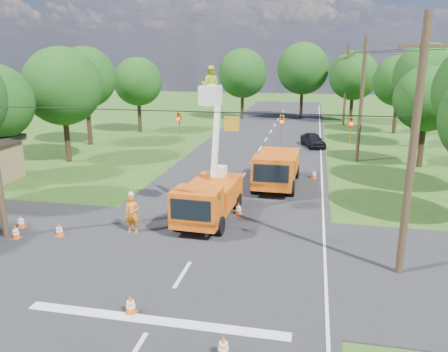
% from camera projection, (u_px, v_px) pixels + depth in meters
% --- Properties ---
extents(ground, '(140.00, 140.00, 0.00)m').
position_uv_depth(ground, '(253.00, 161.00, 36.31)').
color(ground, '#255419').
rests_on(ground, ground).
extents(road_main, '(12.00, 100.00, 0.06)m').
position_uv_depth(road_main, '(253.00, 161.00, 36.31)').
color(road_main, black).
rests_on(road_main, ground).
extents(road_cross, '(56.00, 10.00, 0.07)m').
position_uv_depth(road_cross, '(196.00, 254.00, 19.31)').
color(road_cross, black).
rests_on(road_cross, ground).
extents(stop_bar, '(9.00, 0.45, 0.02)m').
position_uv_depth(stop_bar, '(154.00, 322.00, 14.40)').
color(stop_bar, silver).
rests_on(stop_bar, ground).
extents(edge_line, '(0.12, 90.00, 0.02)m').
position_uv_depth(edge_line, '(321.00, 165.00, 35.22)').
color(edge_line, silver).
rests_on(edge_line, ground).
extents(bucket_truck, '(2.73, 6.32, 8.01)m').
position_uv_depth(bucket_truck, '(209.00, 190.00, 22.87)').
color(bucket_truck, '#E25A10').
rests_on(bucket_truck, ground).
extents(second_truck, '(2.82, 6.79, 2.52)m').
position_uv_depth(second_truck, '(276.00, 168.00, 28.94)').
color(second_truck, '#E25A10').
rests_on(second_truck, ground).
extents(ground_worker, '(0.76, 0.53, 1.99)m').
position_uv_depth(ground_worker, '(132.00, 214.00, 21.40)').
color(ground_worker, '#FF5A15').
rests_on(ground_worker, ground).
extents(distant_car, '(2.80, 4.28, 1.35)m').
position_uv_depth(distant_car, '(313.00, 140.00, 41.92)').
color(distant_car, black).
rests_on(distant_car, ground).
extents(traffic_cone_0, '(0.38, 0.38, 0.71)m').
position_uv_depth(traffic_cone_0, '(131.00, 304.00, 14.75)').
color(traffic_cone_0, '#EC540C').
rests_on(traffic_cone_0, ground).
extents(traffic_cone_1, '(0.38, 0.38, 0.71)m').
position_uv_depth(traffic_cone_1, '(223.00, 346.00, 12.61)').
color(traffic_cone_1, '#EC540C').
rests_on(traffic_cone_1, ground).
extents(traffic_cone_2, '(0.38, 0.38, 0.71)m').
position_uv_depth(traffic_cone_2, '(238.00, 209.00, 24.02)').
color(traffic_cone_2, '#EC540C').
rests_on(traffic_cone_2, ground).
extents(traffic_cone_3, '(0.38, 0.38, 0.71)m').
position_uv_depth(traffic_cone_3, '(260.00, 186.00, 28.28)').
color(traffic_cone_3, '#EC540C').
rests_on(traffic_cone_3, ground).
extents(traffic_cone_4, '(0.38, 0.38, 0.71)m').
position_uv_depth(traffic_cone_4, '(59.00, 230.00, 21.11)').
color(traffic_cone_4, '#EC540C').
rests_on(traffic_cone_4, ground).
extents(traffic_cone_5, '(0.38, 0.38, 0.71)m').
position_uv_depth(traffic_cone_5, '(15.00, 232.00, 20.82)').
color(traffic_cone_5, '#EC540C').
rests_on(traffic_cone_5, ground).
extents(traffic_cone_6, '(0.38, 0.38, 0.71)m').
position_uv_depth(traffic_cone_6, '(21.00, 221.00, 22.16)').
color(traffic_cone_6, '#EC540C').
rests_on(traffic_cone_6, ground).
extents(traffic_cone_7, '(0.38, 0.38, 0.71)m').
position_uv_depth(traffic_cone_7, '(314.00, 174.00, 31.09)').
color(traffic_cone_7, '#EC540C').
rests_on(traffic_cone_7, ground).
extents(pole_right_near, '(1.80, 0.30, 10.00)m').
position_uv_depth(pole_right_near, '(413.00, 149.00, 16.30)').
color(pole_right_near, '#4C3823').
rests_on(pole_right_near, ground).
extents(pole_right_mid, '(1.80, 0.30, 10.00)m').
position_uv_depth(pole_right_mid, '(361.00, 99.00, 35.19)').
color(pole_right_mid, '#4C3823').
rests_on(pole_right_mid, ground).
extents(pole_right_far, '(1.80, 0.30, 10.00)m').
position_uv_depth(pole_right_far, '(346.00, 84.00, 54.07)').
color(pole_right_far, '#4C3823').
rests_on(pole_right_far, ground).
extents(signal_span, '(18.00, 0.29, 1.07)m').
position_uv_depth(signal_span, '(247.00, 124.00, 17.31)').
color(signal_span, black).
rests_on(signal_span, ground).
extents(tree_left_d, '(6.20, 6.20, 9.24)m').
position_uv_depth(tree_left_d, '(62.00, 87.00, 34.77)').
color(tree_left_d, '#382616').
rests_on(tree_left_d, ground).
extents(tree_left_e, '(5.80, 5.80, 9.41)m').
position_uv_depth(tree_left_e, '(85.00, 78.00, 41.64)').
color(tree_left_e, '#382616').
rests_on(tree_left_e, ground).
extents(tree_left_f, '(5.40, 5.40, 8.40)m').
position_uv_depth(tree_left_f, '(138.00, 82.00, 49.01)').
color(tree_left_f, '#382616').
rests_on(tree_left_f, ground).
extents(tree_right_c, '(5.00, 5.00, 7.83)m').
position_uv_depth(tree_right_c, '(427.00, 99.00, 33.27)').
color(tree_right_c, '#382616').
rests_on(tree_right_c, ground).
extents(tree_right_d, '(6.00, 6.00, 9.70)m').
position_uv_depth(tree_right_d, '(427.00, 76.00, 40.16)').
color(tree_right_d, '#382616').
rests_on(tree_right_d, ground).
extents(tree_right_e, '(5.60, 5.60, 8.63)m').
position_uv_depth(tree_right_e, '(399.00, 81.00, 48.13)').
color(tree_right_e, '#382616').
rests_on(tree_right_e, ground).
extents(tree_far_a, '(6.60, 6.60, 9.50)m').
position_uv_depth(tree_far_a, '(243.00, 73.00, 59.25)').
color(tree_far_a, '#382616').
rests_on(tree_far_a, ground).
extents(tree_far_b, '(7.00, 7.00, 10.32)m').
position_uv_depth(tree_far_b, '(303.00, 69.00, 59.42)').
color(tree_far_b, '#382616').
rests_on(tree_far_b, ground).
extents(tree_far_c, '(6.20, 6.20, 9.18)m').
position_uv_depth(tree_far_c, '(354.00, 76.00, 55.51)').
color(tree_far_c, '#382616').
rests_on(tree_far_c, ground).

